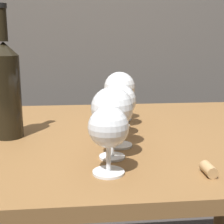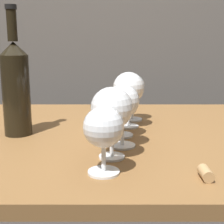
% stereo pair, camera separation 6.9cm
% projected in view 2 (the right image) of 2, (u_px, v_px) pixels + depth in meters
% --- Properties ---
extents(dining_table, '(1.35, 0.83, 0.77)m').
position_uv_depth(dining_table, '(83.00, 165.00, 0.93)').
color(dining_table, brown).
rests_on(dining_table, ground_plane).
extents(wine_glass_merlot, '(0.08, 0.08, 0.13)m').
position_uv_depth(wine_glass_merlot, '(104.00, 129.00, 0.61)').
color(wine_glass_merlot, white).
rests_on(wine_glass_merlot, dining_table).
extents(wine_glass_chardonnay, '(0.09, 0.09, 0.16)m').
position_uv_depth(wine_glass_chardonnay, '(112.00, 109.00, 0.69)').
color(wine_glass_chardonnay, white).
rests_on(wine_glass_chardonnay, dining_table).
extents(wine_glass_port, '(0.08, 0.08, 0.15)m').
position_uv_depth(wine_glass_port, '(123.00, 103.00, 0.77)').
color(wine_glass_port, white).
rests_on(wine_glass_port, dining_table).
extents(wine_glass_pinot, '(0.09, 0.09, 0.14)m').
position_uv_depth(wine_glass_pinot, '(122.00, 102.00, 0.86)').
color(wine_glass_pinot, white).
rests_on(wine_glass_pinot, dining_table).
extents(wine_glass_cabernet, '(0.09, 0.09, 0.16)m').
position_uv_depth(wine_glass_cabernet, '(129.00, 89.00, 0.95)').
color(wine_glass_cabernet, white).
rests_on(wine_glass_cabernet, dining_table).
extents(wine_glass_rose, '(0.08, 0.08, 0.15)m').
position_uv_depth(wine_glass_rose, '(133.00, 87.00, 1.03)').
color(wine_glass_rose, white).
rests_on(wine_glass_rose, dining_table).
extents(wine_bottle, '(0.07, 0.07, 0.34)m').
position_uv_depth(wine_bottle, '(16.00, 86.00, 0.87)').
color(wine_bottle, black).
rests_on(wine_bottle, dining_table).
extents(cork, '(0.02, 0.04, 0.02)m').
position_uv_depth(cork, '(206.00, 173.00, 0.60)').
color(cork, tan).
rests_on(cork, dining_table).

